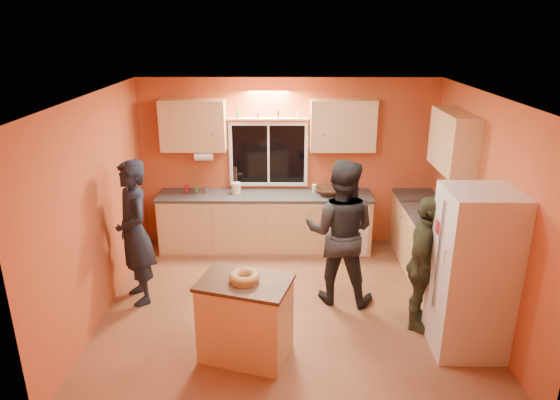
{
  "coord_description": "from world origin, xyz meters",
  "views": [
    {
      "loc": [
        -0.08,
        -5.43,
        3.34
      ],
      "look_at": [
        -0.12,
        0.4,
        1.27
      ],
      "focal_mm": 32.0,
      "sensor_mm": 36.0,
      "label": 1
    }
  ],
  "objects_px": {
    "person_left": "(135,233)",
    "person_center": "(340,232)",
    "person_right": "(424,264)",
    "refrigerator": "(473,273)",
    "island": "(246,318)"
  },
  "relations": [
    {
      "from": "person_center",
      "to": "refrigerator",
      "type": "bearing_deg",
      "value": 155.19
    },
    {
      "from": "person_left",
      "to": "person_right",
      "type": "distance_m",
      "value": 3.45
    },
    {
      "from": "refrigerator",
      "to": "person_left",
      "type": "relative_size",
      "value": 0.98
    },
    {
      "from": "island",
      "to": "person_center",
      "type": "xyz_separation_m",
      "value": [
        1.09,
        1.16,
        0.47
      ]
    },
    {
      "from": "island",
      "to": "person_center",
      "type": "bearing_deg",
      "value": 63.44
    },
    {
      "from": "refrigerator",
      "to": "island",
      "type": "bearing_deg",
      "value": -176.17
    },
    {
      "from": "island",
      "to": "person_left",
      "type": "relative_size",
      "value": 0.58
    },
    {
      "from": "refrigerator",
      "to": "person_left",
      "type": "bearing_deg",
      "value": 165.44
    },
    {
      "from": "island",
      "to": "person_right",
      "type": "distance_m",
      "value": 2.07
    },
    {
      "from": "person_left",
      "to": "person_center",
      "type": "relative_size",
      "value": 0.99
    },
    {
      "from": "person_center",
      "to": "island",
      "type": "bearing_deg",
      "value": 60.45
    },
    {
      "from": "person_center",
      "to": "person_right",
      "type": "distance_m",
      "value": 1.08
    },
    {
      "from": "island",
      "to": "person_right",
      "type": "bearing_deg",
      "value": 32.21
    },
    {
      "from": "person_left",
      "to": "person_right",
      "type": "height_order",
      "value": "person_left"
    },
    {
      "from": "person_center",
      "to": "person_right",
      "type": "height_order",
      "value": "person_center"
    }
  ]
}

